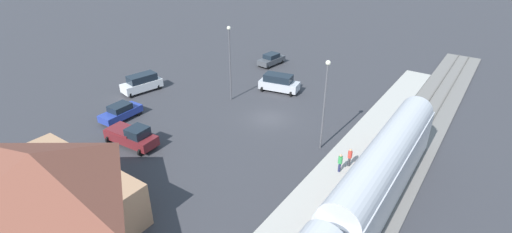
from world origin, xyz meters
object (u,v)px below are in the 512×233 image
Objects in this scene: suv_white at (142,83)px; pedestrian_waiting_far at (340,162)px; station_building at (40,189)px; pickup_maroon at (132,136)px; sedan_charcoal at (271,59)px; pedestrian_on_platform at (350,156)px; suv_silver at (279,83)px; light_pole_near_platform at (325,96)px; sedan_blue at (121,112)px; light_pole_lot_center at (230,56)px.

pedestrian_waiting_far is at bearing 175.44° from suv_white.
station_building reaches higher than pickup_maroon.
pedestrian_on_platform is at bearing 136.93° from sedan_charcoal.
pedestrian_waiting_far is 0.37× the size of sedan_charcoal.
suv_silver is 14.30m from light_pole_near_platform.
sedan_charcoal is (19.37, -19.66, -0.40)m from pedestrian_waiting_far.
pickup_maroon is at bearing 76.10° from suv_silver.
station_building reaches higher than pedestrian_waiting_far.
pedestrian_on_platform reaches higher than sedan_charcoal.
station_building is 2.45× the size of suv_silver.
suv_white is at bearing -44.02° from pickup_maroon.
pickup_maroon is (-9.36, 9.05, -0.12)m from suv_white.
pedestrian_on_platform is 0.38× the size of sedan_blue.
station_building is 2.45× the size of suv_white.
suv_white is at bearing 1.58° from light_pole_near_platform.
pedestrian_waiting_far reaches higher than sedan_charcoal.
light_pole_near_platform reaches higher than pickup_maroon.
light_pole_lot_center is at bearing -84.15° from station_building.
suv_silver is at bearing -41.92° from pedestrian_waiting_far.
pickup_maroon reaches higher than sedan_charcoal.
light_pole_near_platform is (-10.20, 9.09, 4.21)m from suv_silver.
suv_white reaches higher than sedan_blue.
light_pole_lot_center is at bearing -15.53° from light_pole_near_platform.
pedestrian_on_platform is 0.33× the size of suv_white.
pedestrian_waiting_far is at bearing -130.28° from station_building.
pickup_maroon is (-5.30, 2.75, 0.15)m from sedan_blue.
pedestrian_on_platform is 18.38m from light_pole_lot_center.
suv_white reaches higher than sedan_charcoal.
light_pole_near_platform is at bearing -25.20° from pedestrian_on_platform.
pedestrian_waiting_far is 23.62m from sedan_blue.
light_pole_lot_center is at bearing -21.64° from pedestrian_waiting_far.
light_pole_lot_center is at bearing 101.53° from sedan_charcoal.
station_building is 23.15m from suv_white.
sedan_blue is 0.53× the size of light_pole_near_platform.
sedan_blue is at bearing 58.21° from suv_silver.
pedestrian_on_platform is at bearing -105.76° from pedestrian_waiting_far.
station_building is 23.76m from light_pole_lot_center.
pedestrian_on_platform is at bearing 162.41° from light_pole_lot_center.
light_pole_lot_center reaches higher than sedan_blue.
suv_white is (13.01, -19.06, -1.87)m from station_building.
light_pole_near_platform is at bearing -119.58° from station_building.
station_building is 15.74m from sedan_blue.
sedan_charcoal is (19.72, -18.44, -0.40)m from pedestrian_on_platform.
pedestrian_on_platform is 1.00× the size of pedestrian_waiting_far.
station_building is 2.80× the size of sedan_blue.
pedestrian_waiting_far is 0.31× the size of pickup_maroon.
suv_silver is at bearing -145.14° from suv_white.
station_building reaches higher than suv_silver.
sedan_blue is 18.90m from suv_silver.
suv_silver reaches higher than pickup_maroon.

